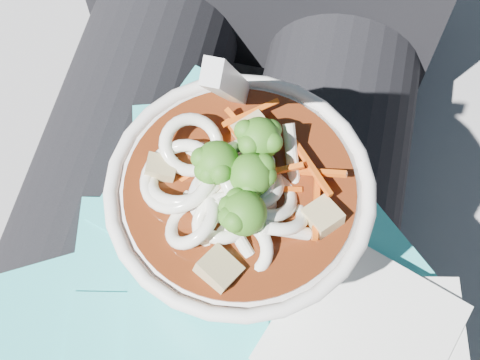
% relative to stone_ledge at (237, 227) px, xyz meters
% --- Properties ---
extents(stone_ledge, '(1.03, 0.56, 0.43)m').
position_rel_stone_ledge_xyz_m(stone_ledge, '(0.00, 0.00, 0.00)').
color(stone_ledge, gray).
rests_on(stone_ledge, ground).
extents(lap, '(0.33, 0.48, 0.15)m').
position_rel_stone_ledge_xyz_m(lap, '(0.00, -0.15, 0.29)').
color(lap, black).
rests_on(lap, stone_ledge).
extents(person_body, '(0.34, 0.94, 0.98)m').
position_rel_stone_ledge_xyz_m(person_body, '(-0.00, -0.06, 0.32)').
color(person_body, black).
rests_on(person_body, ground).
extents(plastic_bag, '(0.33, 0.35, 0.01)m').
position_rel_stone_ledge_xyz_m(plastic_bag, '(0.02, -0.18, 0.37)').
color(plastic_bag, '#2DBABC').
rests_on(plastic_bag, lap).
extents(napkins, '(0.16, 0.17, 0.01)m').
position_rel_stone_ledge_xyz_m(napkins, '(0.14, -0.22, 0.38)').
color(napkins, white).
rests_on(napkins, plastic_bag).
extents(udon_bowl, '(0.20, 0.20, 0.21)m').
position_rel_stone_ledge_xyz_m(udon_bowl, '(0.04, -0.16, 0.44)').
color(udon_bowl, white).
rests_on(udon_bowl, plastic_bag).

